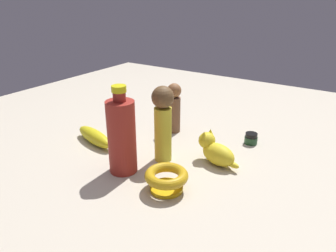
% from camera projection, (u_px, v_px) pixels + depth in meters
% --- Properties ---
extents(ground, '(2.00, 2.00, 0.00)m').
position_uv_depth(ground, '(168.00, 151.00, 1.03)').
color(ground, '#BCB29E').
extents(cat_figurine, '(0.09, 0.14, 0.09)m').
position_uv_depth(cat_figurine, '(216.00, 151.00, 0.94)').
color(cat_figurine, yellow).
rests_on(cat_figurine, ground).
extents(nail_polish_jar, '(0.04, 0.04, 0.04)m').
position_uv_depth(nail_polish_jar, '(251.00, 138.00, 1.07)').
color(nail_polish_jar, '#1D4224').
rests_on(nail_polish_jar, ground).
extents(banana, '(0.10, 0.20, 0.05)m').
position_uv_depth(banana, '(95.00, 137.00, 1.07)').
color(banana, gold).
rests_on(banana, ground).
extents(bowl, '(0.11, 0.11, 0.06)m').
position_uv_depth(bowl, '(166.00, 178.00, 0.81)').
color(bowl, gold).
rests_on(bowl, ground).
extents(bottle_tall, '(0.08, 0.08, 0.25)m').
position_uv_depth(bottle_tall, '(122.00, 136.00, 0.87)').
color(bottle_tall, maroon).
rests_on(bottle_tall, ground).
extents(person_figure_adult, '(0.06, 0.06, 0.18)m').
position_uv_depth(person_figure_adult, '(174.00, 107.00, 1.13)').
color(person_figure_adult, brown).
rests_on(person_figure_adult, ground).
extents(person_figure_child, '(0.07, 0.07, 0.23)m').
position_uv_depth(person_figure_child, '(163.00, 121.00, 0.93)').
color(person_figure_child, gold).
rests_on(person_figure_child, ground).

